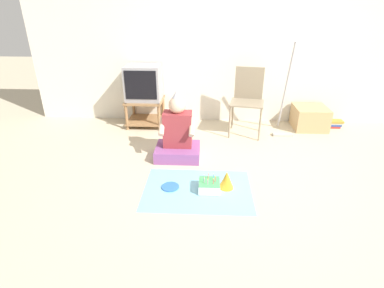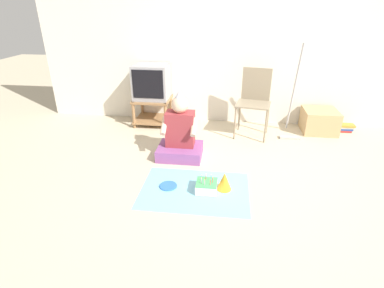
{
  "view_description": "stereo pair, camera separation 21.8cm",
  "coord_description": "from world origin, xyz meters",
  "px_view_note": "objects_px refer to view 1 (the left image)",
  "views": [
    {
      "loc": [
        -0.49,
        -2.63,
        1.74
      ],
      "look_at": [
        -0.64,
        0.3,
        0.35
      ],
      "focal_mm": 28.0,
      "sensor_mm": 36.0,
      "label": 1
    },
    {
      "loc": [
        -0.27,
        -2.61,
        1.74
      ],
      "look_at": [
        -0.64,
        0.3,
        0.35
      ],
      "focal_mm": 28.0,
      "sensor_mm": 36.0,
      "label": 2
    }
  ],
  "objects_px": {
    "cardboard_box_stack": "(310,118)",
    "birthday_cake": "(209,186)",
    "folding_chair": "(248,96)",
    "dust_mop": "(284,108)",
    "paper_plate": "(170,187)",
    "party_hat_blue": "(227,180)",
    "tv": "(144,82)",
    "book_pile": "(335,124)",
    "person_seated": "(178,136)"
  },
  "relations": [
    {
      "from": "cardboard_box_stack",
      "to": "paper_plate",
      "type": "bearing_deg",
      "value": -137.7
    },
    {
      "from": "dust_mop",
      "to": "person_seated",
      "type": "bearing_deg",
      "value": -151.06
    },
    {
      "from": "paper_plate",
      "to": "birthday_cake",
      "type": "bearing_deg",
      "value": -3.78
    },
    {
      "from": "dust_mop",
      "to": "party_hat_blue",
      "type": "height_order",
      "value": "dust_mop"
    },
    {
      "from": "tv",
      "to": "book_pile",
      "type": "relative_size",
      "value": 2.57
    },
    {
      "from": "cardboard_box_stack",
      "to": "book_pile",
      "type": "height_order",
      "value": "cardboard_box_stack"
    },
    {
      "from": "folding_chair",
      "to": "book_pile",
      "type": "height_order",
      "value": "folding_chair"
    },
    {
      "from": "folding_chair",
      "to": "party_hat_blue",
      "type": "bearing_deg",
      "value": -103.21
    },
    {
      "from": "cardboard_box_stack",
      "to": "person_seated",
      "type": "distance_m",
      "value": 2.17
    },
    {
      "from": "dust_mop",
      "to": "birthday_cake",
      "type": "relative_size",
      "value": 6.1
    },
    {
      "from": "book_pile",
      "to": "paper_plate",
      "type": "height_order",
      "value": "book_pile"
    },
    {
      "from": "tv",
      "to": "cardboard_box_stack",
      "type": "height_order",
      "value": "tv"
    },
    {
      "from": "book_pile",
      "to": "birthday_cake",
      "type": "distance_m",
      "value": 2.66
    },
    {
      "from": "cardboard_box_stack",
      "to": "birthday_cake",
      "type": "distance_m",
      "value": 2.33
    },
    {
      "from": "tv",
      "to": "folding_chair",
      "type": "height_order",
      "value": "folding_chair"
    },
    {
      "from": "cardboard_box_stack",
      "to": "dust_mop",
      "type": "height_order",
      "value": "dust_mop"
    },
    {
      "from": "folding_chair",
      "to": "book_pile",
      "type": "xyz_separation_m",
      "value": [
        1.4,
        0.26,
        -0.49
      ]
    },
    {
      "from": "folding_chair",
      "to": "book_pile",
      "type": "relative_size",
      "value": 4.7
    },
    {
      "from": "book_pile",
      "to": "party_hat_blue",
      "type": "relative_size",
      "value": 1.06
    },
    {
      "from": "cardboard_box_stack",
      "to": "paper_plate",
      "type": "xyz_separation_m",
      "value": [
        -1.92,
        -1.75,
        -0.15
      ]
    },
    {
      "from": "folding_chair",
      "to": "dust_mop",
      "type": "height_order",
      "value": "dust_mop"
    },
    {
      "from": "person_seated",
      "to": "paper_plate",
      "type": "xyz_separation_m",
      "value": [
        -0.01,
        -0.71,
        -0.26
      ]
    },
    {
      "from": "cardboard_box_stack",
      "to": "tv",
      "type": "bearing_deg",
      "value": 179.49
    },
    {
      "from": "birthday_cake",
      "to": "person_seated",
      "type": "bearing_deg",
      "value": 117.76
    },
    {
      "from": "party_hat_blue",
      "to": "birthday_cake",
      "type": "bearing_deg",
      "value": -164.25
    },
    {
      "from": "dust_mop",
      "to": "paper_plate",
      "type": "height_order",
      "value": "dust_mop"
    },
    {
      "from": "tv",
      "to": "dust_mop",
      "type": "distance_m",
      "value": 2.08
    },
    {
      "from": "tv",
      "to": "party_hat_blue",
      "type": "relative_size",
      "value": 2.72
    },
    {
      "from": "party_hat_blue",
      "to": "folding_chair",
      "type": "bearing_deg",
      "value": 76.79
    },
    {
      "from": "party_hat_blue",
      "to": "book_pile",
      "type": "bearing_deg",
      "value": 45.29
    },
    {
      "from": "cardboard_box_stack",
      "to": "paper_plate",
      "type": "relative_size",
      "value": 2.61
    },
    {
      "from": "book_pile",
      "to": "party_hat_blue",
      "type": "distance_m",
      "value": 2.5
    },
    {
      "from": "tv",
      "to": "cardboard_box_stack",
      "type": "bearing_deg",
      "value": -0.51
    },
    {
      "from": "tv",
      "to": "folding_chair",
      "type": "xyz_separation_m",
      "value": [
        1.52,
        -0.23,
        -0.12
      ]
    },
    {
      "from": "tv",
      "to": "dust_mop",
      "type": "xyz_separation_m",
      "value": [
        2.05,
        -0.25,
        -0.28
      ]
    },
    {
      "from": "dust_mop",
      "to": "book_pile",
      "type": "relative_size",
      "value": 6.55
    },
    {
      "from": "tv",
      "to": "paper_plate",
      "type": "bearing_deg",
      "value": -71.67
    },
    {
      "from": "folding_chair",
      "to": "cardboard_box_stack",
      "type": "relative_size",
      "value": 1.97
    },
    {
      "from": "dust_mop",
      "to": "birthday_cake",
      "type": "height_order",
      "value": "dust_mop"
    },
    {
      "from": "paper_plate",
      "to": "party_hat_blue",
      "type": "bearing_deg",
      "value": 2.27
    },
    {
      "from": "party_hat_blue",
      "to": "paper_plate",
      "type": "height_order",
      "value": "party_hat_blue"
    },
    {
      "from": "folding_chair",
      "to": "dust_mop",
      "type": "distance_m",
      "value": 0.55
    },
    {
      "from": "cardboard_box_stack",
      "to": "book_pile",
      "type": "distance_m",
      "value": 0.43
    },
    {
      "from": "paper_plate",
      "to": "book_pile",
      "type": "bearing_deg",
      "value": 37.59
    },
    {
      "from": "tv",
      "to": "book_pile",
      "type": "distance_m",
      "value": 2.98
    },
    {
      "from": "person_seated",
      "to": "tv",
      "type": "bearing_deg",
      "value": 119.57
    },
    {
      "from": "party_hat_blue",
      "to": "paper_plate",
      "type": "distance_m",
      "value": 0.59
    },
    {
      "from": "tv",
      "to": "folding_chair",
      "type": "distance_m",
      "value": 1.54
    },
    {
      "from": "folding_chair",
      "to": "paper_plate",
      "type": "height_order",
      "value": "folding_chair"
    },
    {
      "from": "dust_mop",
      "to": "folding_chair",
      "type": "bearing_deg",
      "value": 177.71
    }
  ]
}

